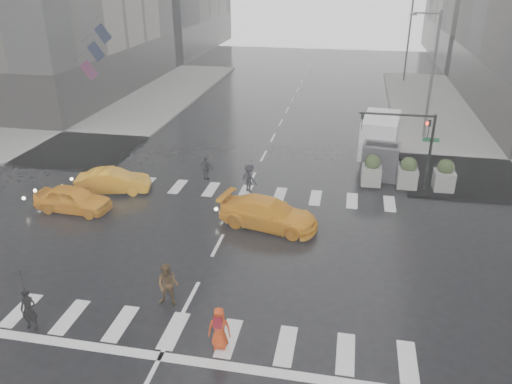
% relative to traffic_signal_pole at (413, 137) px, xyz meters
% --- Properties ---
extents(ground, '(120.00, 120.00, 0.00)m').
position_rel_traffic_signal_pole_xyz_m(ground, '(-9.01, -8.01, -3.22)').
color(ground, black).
rests_on(ground, ground).
extents(sidewalk_nw, '(35.00, 35.00, 0.15)m').
position_rel_traffic_signal_pole_xyz_m(sidewalk_nw, '(-28.51, 9.49, -3.14)').
color(sidewalk_nw, slate).
rests_on(sidewalk_nw, ground).
extents(road_markings, '(18.00, 48.00, 0.01)m').
position_rel_traffic_signal_pole_xyz_m(road_markings, '(-9.01, -8.01, -3.21)').
color(road_markings, silver).
rests_on(road_markings, ground).
extents(traffic_signal_pole, '(4.45, 0.42, 4.50)m').
position_rel_traffic_signal_pole_xyz_m(traffic_signal_pole, '(0.00, 0.00, 0.00)').
color(traffic_signal_pole, black).
rests_on(traffic_signal_pole, ground).
extents(street_lamp_near, '(2.15, 0.22, 9.00)m').
position_rel_traffic_signal_pole_xyz_m(street_lamp_near, '(1.86, 9.99, 1.73)').
color(street_lamp_near, '#59595B').
rests_on(street_lamp_near, ground).
extents(street_lamp_far, '(2.15, 0.22, 9.00)m').
position_rel_traffic_signal_pole_xyz_m(street_lamp_far, '(1.86, 29.99, 1.73)').
color(street_lamp_far, '#59595B').
rests_on(street_lamp_far, ground).
extents(planter_west, '(1.10, 1.10, 1.80)m').
position_rel_traffic_signal_pole_xyz_m(planter_west, '(-2.01, 0.19, -2.23)').
color(planter_west, slate).
rests_on(planter_west, ground).
extents(planter_mid, '(1.10, 1.10, 1.80)m').
position_rel_traffic_signal_pole_xyz_m(planter_mid, '(-0.01, 0.19, -2.23)').
color(planter_mid, slate).
rests_on(planter_mid, ground).
extents(planter_east, '(1.10, 1.10, 1.80)m').
position_rel_traffic_signal_pole_xyz_m(planter_east, '(1.99, 0.19, -2.23)').
color(planter_east, slate).
rests_on(planter_east, ground).
extents(flag_cluster, '(2.87, 3.06, 4.69)m').
position_rel_traffic_signal_pole_xyz_m(flag_cluster, '(-24.09, 10.49, 2.42)').
color(flag_cluster, '#59595B').
rests_on(flag_cluster, ground).
extents(pedestrian_black, '(1.05, 1.07, 2.43)m').
position_rel_traffic_signal_pole_xyz_m(pedestrian_black, '(-13.99, -14.81, -1.59)').
color(pedestrian_black, black).
rests_on(pedestrian_black, ground).
extents(pedestrian_brown, '(0.88, 0.70, 1.75)m').
position_rel_traffic_signal_pole_xyz_m(pedestrian_brown, '(-9.67, -12.59, -2.34)').
color(pedestrian_brown, '#4D361B').
rests_on(pedestrian_brown, ground).
extents(pedestrian_orange, '(0.82, 0.60, 1.56)m').
position_rel_traffic_signal_pole_xyz_m(pedestrian_orange, '(-7.19, -14.47, -2.43)').
color(pedestrian_orange, red).
rests_on(pedestrian_orange, ground).
extents(pedestrian_far_a, '(1.01, 0.80, 1.50)m').
position_rel_traffic_signal_pole_xyz_m(pedestrian_far_a, '(-11.65, -0.67, -2.47)').
color(pedestrian_far_a, black).
rests_on(pedestrian_far_a, ground).
extents(pedestrian_far_b, '(1.22, 1.07, 1.65)m').
position_rel_traffic_signal_pole_xyz_m(pedestrian_far_b, '(-8.79, -1.84, -2.39)').
color(pedestrian_far_b, black).
rests_on(pedestrian_far_b, ground).
extents(taxi_front, '(4.08, 1.83, 1.36)m').
position_rel_traffic_signal_pole_xyz_m(taxi_front, '(-17.30, -6.01, -2.54)').
color(taxi_front, '#FFA10D').
rests_on(taxi_front, ground).
extents(taxi_mid, '(4.27, 2.36, 1.33)m').
position_rel_traffic_signal_pole_xyz_m(taxi_mid, '(-16.31, -3.40, -2.55)').
color(taxi_mid, '#FFA10D').
rests_on(taxi_mid, ground).
extents(taxi_rear, '(4.67, 2.88, 1.43)m').
position_rel_traffic_signal_pole_xyz_m(taxi_rear, '(-7.02, -5.75, -2.50)').
color(taxi_rear, '#FFA10D').
rests_on(taxi_rear, ground).
extents(box_truck, '(2.16, 5.75, 3.05)m').
position_rel_traffic_signal_pole_xyz_m(box_truck, '(-1.51, 3.53, -1.59)').
color(box_truck, silver).
rests_on(box_truck, ground).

